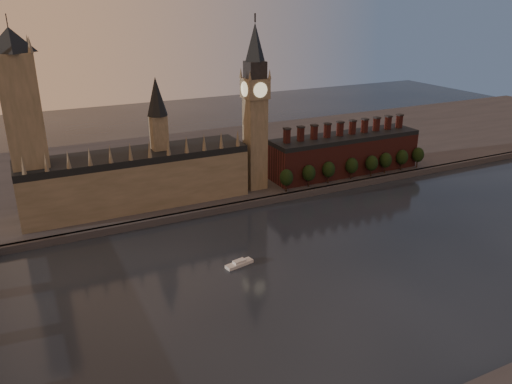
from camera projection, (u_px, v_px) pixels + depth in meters
ground at (341, 273)px, 230.59m from camera, size 900.00×900.00×0.00m
north_bank at (204, 164)px, 378.85m from camera, size 900.00×182.00×4.00m
palace_of_westminster at (138, 176)px, 292.31m from camera, size 130.00×30.30×74.00m
victoria_tower at (24, 123)px, 255.94m from camera, size 24.00×24.00×108.00m
big_ben at (255, 107)px, 306.43m from camera, size 15.00×15.00×107.00m
chimney_block at (345, 153)px, 349.40m from camera, size 110.00×25.00×37.00m
embankment_tree_0 at (286, 178)px, 314.21m from camera, size 8.60×8.60×14.88m
embankment_tree_1 at (309, 173)px, 322.51m from camera, size 8.60×8.60×14.88m
embankment_tree_2 at (329, 170)px, 329.21m from camera, size 8.60×8.60×14.88m
embankment_tree_3 at (352, 166)px, 337.05m from camera, size 8.60×8.60×14.88m
embankment_tree_4 at (372, 163)px, 342.01m from camera, size 8.60×8.60×14.88m
embankment_tree_5 at (386, 160)px, 348.38m from camera, size 8.60×8.60×14.88m
embankment_tree_6 at (402, 157)px, 355.26m from camera, size 8.60×8.60×14.88m
embankment_tree_7 at (418, 155)px, 360.60m from camera, size 8.60×8.60×14.88m
river_boat at (239, 263)px, 236.54m from camera, size 14.59×6.83×2.81m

